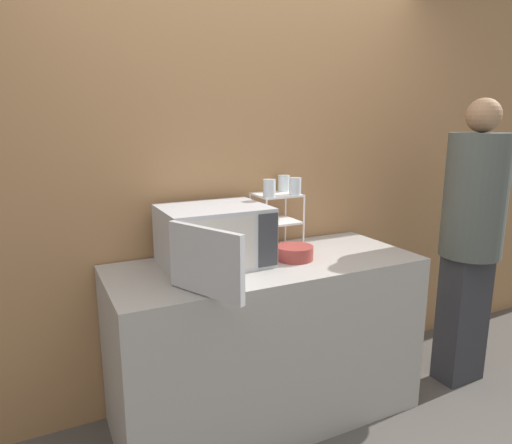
{
  "coord_description": "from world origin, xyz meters",
  "views": [
    {
      "loc": [
        -1.1,
        -1.73,
        1.66
      ],
      "look_at": [
        -0.05,
        0.38,
        1.13
      ],
      "focal_mm": 32.0,
      "sensor_mm": 36.0,
      "label": 1
    }
  ],
  "objects_px": {
    "person": "(472,229)",
    "microwave": "(214,237)",
    "glass_front_left": "(269,188)",
    "glass_front_right": "(295,186)",
    "bowl": "(294,253)",
    "glass_back_right": "(284,183)",
    "dish_rack": "(277,210)"
  },
  "relations": [
    {
      "from": "microwave",
      "to": "glass_front_right",
      "type": "xyz_separation_m",
      "value": [
        0.53,
        0.07,
        0.22
      ]
    },
    {
      "from": "person",
      "to": "microwave",
      "type": "bearing_deg",
      "value": 169.38
    },
    {
      "from": "glass_back_right",
      "to": "bowl",
      "type": "relative_size",
      "value": 0.47
    },
    {
      "from": "microwave",
      "to": "glass_back_right",
      "type": "distance_m",
      "value": 0.61
    },
    {
      "from": "microwave",
      "to": "person",
      "type": "xyz_separation_m",
      "value": [
        1.58,
        -0.3,
        -0.06
      ]
    },
    {
      "from": "glass_front_right",
      "to": "bowl",
      "type": "relative_size",
      "value": 0.47
    },
    {
      "from": "dish_rack",
      "to": "person",
      "type": "bearing_deg",
      "value": -20.95
    },
    {
      "from": "dish_rack",
      "to": "glass_back_right",
      "type": "relative_size",
      "value": 3.42
    },
    {
      "from": "dish_rack",
      "to": "glass_back_right",
      "type": "bearing_deg",
      "value": 38.64
    },
    {
      "from": "glass_front_left",
      "to": "glass_front_right",
      "type": "height_order",
      "value": "same"
    },
    {
      "from": "glass_front_left",
      "to": "person",
      "type": "bearing_deg",
      "value": -16.67
    },
    {
      "from": "glass_front_left",
      "to": "bowl",
      "type": "height_order",
      "value": "glass_front_left"
    },
    {
      "from": "glass_front_right",
      "to": "person",
      "type": "xyz_separation_m",
      "value": [
        1.05,
        -0.37,
        -0.29
      ]
    },
    {
      "from": "person",
      "to": "glass_front_right",
      "type": "bearing_deg",
      "value": 160.73
    },
    {
      "from": "glass_front_left",
      "to": "bowl",
      "type": "xyz_separation_m",
      "value": [
        0.07,
        -0.16,
        -0.34
      ]
    },
    {
      "from": "dish_rack",
      "to": "glass_front_left",
      "type": "xyz_separation_m",
      "value": [
        -0.09,
        -0.07,
        0.14
      ]
    },
    {
      "from": "glass_front_left",
      "to": "person",
      "type": "distance_m",
      "value": 1.3
    },
    {
      "from": "microwave",
      "to": "glass_back_right",
      "type": "xyz_separation_m",
      "value": [
        0.53,
        0.21,
        0.22
      ]
    },
    {
      "from": "glass_front_left",
      "to": "glass_front_right",
      "type": "relative_size",
      "value": 1.0
    },
    {
      "from": "microwave",
      "to": "glass_front_left",
      "type": "bearing_deg",
      "value": 10.72
    },
    {
      "from": "microwave",
      "to": "glass_front_right",
      "type": "relative_size",
      "value": 8.38
    },
    {
      "from": "microwave",
      "to": "bowl",
      "type": "distance_m",
      "value": 0.46
    },
    {
      "from": "person",
      "to": "glass_back_right",
      "type": "bearing_deg",
      "value": 154.4
    },
    {
      "from": "person",
      "to": "bowl",
      "type": "bearing_deg",
      "value": 169.92
    },
    {
      "from": "glass_back_right",
      "to": "person",
      "type": "distance_m",
      "value": 1.19
    },
    {
      "from": "glass_front_right",
      "to": "glass_back_right",
      "type": "bearing_deg",
      "value": 88.84
    },
    {
      "from": "dish_rack",
      "to": "glass_front_right",
      "type": "height_order",
      "value": "glass_front_right"
    },
    {
      "from": "microwave",
      "to": "bowl",
      "type": "xyz_separation_m",
      "value": [
        0.43,
        -0.09,
        -0.12
      ]
    },
    {
      "from": "dish_rack",
      "to": "person",
      "type": "relative_size",
      "value": 0.18
    },
    {
      "from": "glass_back_right",
      "to": "bowl",
      "type": "xyz_separation_m",
      "value": [
        -0.1,
        -0.3,
        -0.34
      ]
    },
    {
      "from": "bowl",
      "to": "person",
      "type": "bearing_deg",
      "value": -10.08
    },
    {
      "from": "glass_front_left",
      "to": "glass_front_right",
      "type": "xyz_separation_m",
      "value": [
        0.17,
        0.0,
        0.0
      ]
    }
  ]
}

